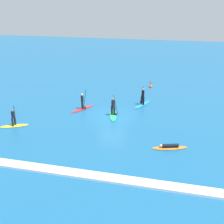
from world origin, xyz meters
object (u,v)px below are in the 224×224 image
(surfer_on_blue_board, at_px, (143,101))
(surfer_on_green_board, at_px, (113,112))
(surfer_on_yellow_board, at_px, (14,122))
(surfer_on_orange_board, at_px, (170,147))
(surfer_on_red_board, at_px, (82,105))
(marker_buoy, at_px, (151,86))

(surfer_on_blue_board, height_order, surfer_on_green_board, surfer_on_green_board)
(surfer_on_yellow_board, bearing_deg, surfer_on_orange_board, -30.50)
(surfer_on_yellow_board, bearing_deg, surfer_on_green_board, 2.56)
(surfer_on_green_board, bearing_deg, surfer_on_red_board, -118.95)
(surfer_on_blue_board, relative_size, surfer_on_green_board, 0.99)
(surfer_on_orange_board, bearing_deg, surfer_on_blue_board, -87.14)
(surfer_on_red_board, distance_m, surfer_on_green_board, 3.81)
(marker_buoy, bearing_deg, surfer_on_orange_board, -78.17)
(surfer_on_green_board, bearing_deg, surfer_on_orange_board, 32.97)
(surfer_on_yellow_board, bearing_deg, surfer_on_blue_board, 11.43)
(surfer_on_blue_board, bearing_deg, surfer_on_yellow_board, 150.40)
(surfer_on_orange_board, bearing_deg, surfer_on_red_board, -52.04)
(surfer_on_green_board, bearing_deg, surfer_on_yellow_board, -74.30)
(surfer_on_blue_board, height_order, marker_buoy, surfer_on_blue_board)
(surfer_on_blue_board, bearing_deg, surfer_on_red_board, 137.21)
(surfer_on_yellow_board, xyz_separation_m, surfer_on_green_board, (8.50, 4.82, 0.01))
(surfer_on_yellow_board, relative_size, surfer_on_green_board, 0.79)
(surfer_on_yellow_board, xyz_separation_m, marker_buoy, (11.07, 15.90, -0.27))
(surfer_on_red_board, height_order, marker_buoy, surfer_on_red_board)
(marker_buoy, bearing_deg, surfer_on_blue_board, -90.54)
(surfer_on_red_board, xyz_separation_m, surfer_on_green_board, (3.68, -0.99, -0.00))
(surfer_on_blue_board, xyz_separation_m, surfer_on_orange_board, (3.59, -9.62, -0.33))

